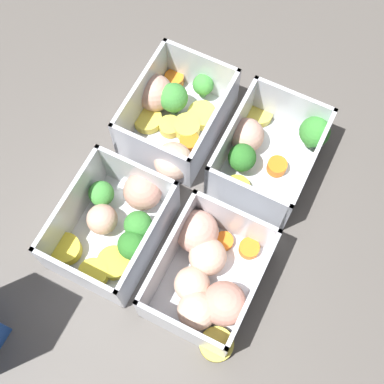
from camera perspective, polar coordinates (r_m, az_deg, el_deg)
The scene contains 5 objects.
ground_plane at distance 0.66m, azimuth 0.00°, elevation -0.85°, with size 4.00×4.00×0.00m, color #56514C.
container_near_left at distance 0.61m, azimuth 1.58°, elevation -8.91°, with size 0.16×0.13×0.07m.
container_near_right at distance 0.67m, azimuth 7.99°, elevation 4.59°, with size 0.15×0.12×0.07m.
container_far_left at distance 0.63m, azimuth -8.00°, elevation -3.32°, with size 0.16×0.11×0.07m.
container_far_right at distance 0.69m, azimuth -1.99°, elevation 8.01°, with size 0.17×0.13×0.07m.
Camera 1 is at (-0.22, -0.11, 0.62)m, focal length 50.00 mm.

